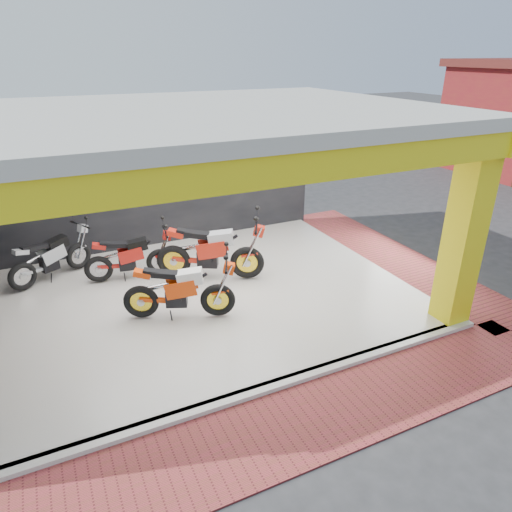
{
  "coord_description": "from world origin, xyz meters",
  "views": [
    {
      "loc": [
        -2.54,
        -5.74,
        4.57
      ],
      "look_at": [
        0.96,
        1.62,
        0.9
      ],
      "focal_mm": 32.0,
      "sensor_mm": 36.0,
      "label": 1
    }
  ],
  "objects": [
    {
      "name": "corner_column",
      "position": [
        3.75,
        -0.75,
        1.75
      ],
      "size": [
        0.5,
        0.5,
        3.5
      ],
      "primitive_type": "cube",
      "color": "yellow",
      "rests_on": "ground"
    },
    {
      "name": "moto_row_b",
      "position": [
        -0.58,
        3.23,
        0.7
      ],
      "size": [
        2.03,
        0.98,
        1.19
      ],
      "primitive_type": null,
      "rotation": [
        0.0,
        0.0,
        -0.14
      ],
      "color": "#B11912",
      "rests_on": "showroom_floor"
    },
    {
      "name": "ground",
      "position": [
        0.0,
        0.0,
        0.0
      ],
      "size": [
        80.0,
        80.0,
        0.0
      ],
      "primitive_type": "plane",
      "color": "#2D2D30",
      "rests_on": "ground"
    },
    {
      "name": "floor_kerb",
      "position": [
        0.0,
        -1.02,
        0.05
      ],
      "size": [
        8.0,
        0.2,
        0.1
      ],
      "primitive_type": "cube",
      "color": "white",
      "rests_on": "ground"
    },
    {
      "name": "moto_hero",
      "position": [
        -0.07,
        1.08,
        0.75
      ],
      "size": [
        2.27,
        1.56,
        1.3
      ],
      "primitive_type": null,
      "rotation": [
        0.0,
        0.0,
        -0.4
      ],
      "color": "#DF3C09",
      "rests_on": "showroom_floor"
    },
    {
      "name": "back_wall",
      "position": [
        0.0,
        5.1,
        1.75
      ],
      "size": [
        8.2,
        0.2,
        3.5
      ],
      "primitive_type": "cube",
      "color": "black",
      "rests_on": "ground"
    },
    {
      "name": "moto_row_a",
      "position": [
        1.04,
        2.23,
        0.84
      ],
      "size": [
        2.55,
        1.93,
        1.47
      ],
      "primitive_type": null,
      "rotation": [
        0.0,
        0.0,
        -0.49
      ],
      "color": "red",
      "rests_on": "showroom_floor"
    },
    {
      "name": "paver_front",
      "position": [
        0.0,
        -1.8,
        0.01
      ],
      "size": [
        9.0,
        1.4,
        0.03
      ],
      "primitive_type": "cube",
      "color": "#9B3237",
      "rests_on": "ground"
    },
    {
      "name": "showroom_ceiling",
      "position": [
        0.0,
        2.0,
        3.6
      ],
      "size": [
        8.4,
        6.4,
        0.2
      ],
      "primitive_type": "cube",
      "color": "beige",
      "rests_on": "corner_column"
    },
    {
      "name": "paver_right",
      "position": [
        4.8,
        2.0,
        0.01
      ],
      "size": [
        1.4,
        7.0,
        0.03
      ],
      "primitive_type": "cube",
      "color": "#9B3237",
      "rests_on": "ground"
    },
    {
      "name": "moto_row_d",
      "position": [
        -2.14,
        4.29,
        0.7
      ],
      "size": [
        2.09,
        1.55,
        1.21
      ],
      "primitive_type": null,
      "rotation": [
        0.0,
        0.0,
        0.48
      ],
      "color": "#9C9FA4",
      "rests_on": "showroom_floor"
    },
    {
      "name": "header_beam_front",
      "position": [
        0.0,
        -1.0,
        3.3
      ],
      "size": [
        8.4,
        0.3,
        0.4
      ],
      "primitive_type": "cube",
      "color": "yellow",
      "rests_on": "corner_column"
    },
    {
      "name": "showroom_floor",
      "position": [
        0.0,
        2.0,
        0.05
      ],
      "size": [
        8.0,
        6.0,
        0.1
      ],
      "primitive_type": "cube",
      "color": "white",
      "rests_on": "ground"
    },
    {
      "name": "header_beam_right",
      "position": [
        4.0,
        2.0,
        3.3
      ],
      "size": [
        0.3,
        6.4,
        0.4
      ],
      "primitive_type": "cube",
      "color": "yellow",
      "rests_on": "corner_column"
    }
  ]
}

